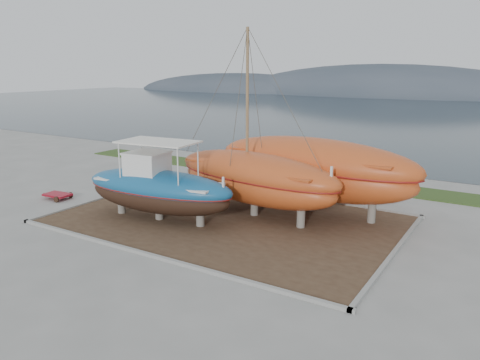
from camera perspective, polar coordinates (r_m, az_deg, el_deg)
The scene contains 11 objects.
ground at distance 22.98m, azimuth -7.10°, elevation -7.59°, with size 140.00×140.00×0.00m, color gray.
dirt_patch at distance 26.01m, azimuth -1.58°, elevation -4.85°, with size 18.00×12.00×0.06m, color #422D1E.
curb_frame at distance 26.00m, azimuth -1.58°, elevation -4.75°, with size 18.60×12.60×0.15m, color gray, non-canonical shape.
grass_strip at distance 35.81m, azimuth 8.56°, elevation 0.21°, with size 44.00×3.00×0.08m, color #284219.
sea at distance 88.04m, azimuth 22.89°, elevation 7.23°, with size 260.00×100.00×0.04m, color #17262E, non-canonical shape.
mountain_ridge at distance 142.49m, azimuth 26.53°, elevation 8.96°, with size 200.00×36.00×20.00m, color #333D49, non-canonical shape.
blue_caique at distance 25.81m, azimuth -9.98°, elevation -0.08°, with size 9.10×2.84×4.38m, color #165789, non-canonical shape.
white_dinghy at distance 31.41m, azimuth -10.45°, elevation -0.53°, with size 4.28×1.61×1.29m, color white, non-canonical shape.
orange_sailboat at distance 25.62m, azimuth 1.84°, elevation 6.72°, with size 10.95×3.23×10.26m, color #B7481C, non-canonical shape.
orange_bare_hull at distance 27.36m, azimuth 8.85°, elevation 0.52°, with size 12.69×3.81×4.16m, color #B7481C, non-canonical shape.
red_trailer at distance 32.21m, azimuth -21.35°, elevation -1.87°, with size 2.51×1.26×0.36m, color maroon, non-canonical shape.
Camera 1 is at (13.56, -16.60, 8.31)m, focal length 35.00 mm.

